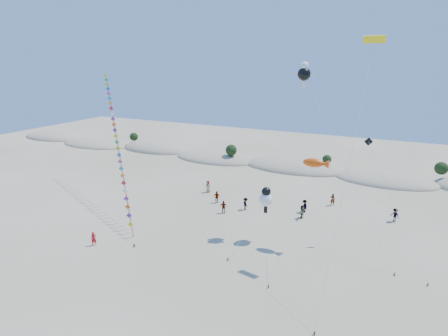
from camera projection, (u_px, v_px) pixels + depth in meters
ground at (143, 303)px, 30.87m from camera, size 160.00×160.00×0.00m
dune_ridge at (299, 168)px, 69.43m from camera, size 145.30×11.49×5.57m
kite_train at (116, 137)px, 51.67m from camera, size 21.22×20.28×17.92m
fish_kite at (316, 163)px, 38.57m from camera, size 2.71×10.60×9.57m
cartoon_kite_low at (266, 198)px, 40.65m from camera, size 2.51×6.91×6.14m
cartoon_kite_high at (304, 73)px, 40.24m from camera, size 12.30×7.36×19.19m
parafoil_kite at (373, 47)px, 33.37m from camera, size 1.99×14.83×21.47m
dark_kite at (384, 180)px, 37.47m from camera, size 7.26×7.52×11.54m
flyer_foreground at (94, 239)px, 40.33m from camera, size 0.62×0.67×1.54m
beachgoers at (295, 207)px, 48.84m from camera, size 33.88×9.66×1.80m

